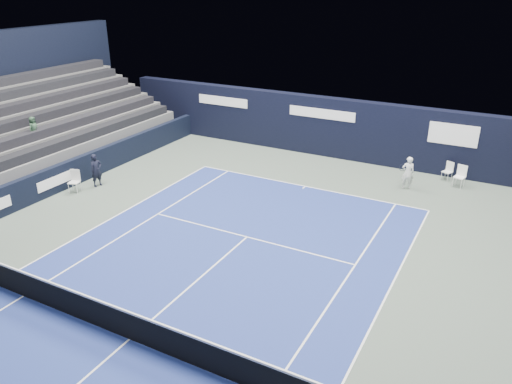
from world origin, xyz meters
TOP-DOWN VIEW (x-y plane):
  - ground at (0.00, 2.00)m, footprint 48.00×48.00m
  - court_surface at (0.00, 0.00)m, footprint 10.97×23.77m
  - folding_chair_back_a at (6.18, 15.20)m, footprint 0.54×0.53m
  - folding_chair_back_b at (5.58, 15.79)m, footprint 0.51×0.50m
  - line_judge_chair at (-8.81, 6.55)m, footprint 0.56×0.55m
  - line_judge at (-8.41, 7.49)m, footprint 0.49×0.63m
  - court_markings at (0.00, 0.00)m, footprint 11.03×23.83m
  - tennis_net at (0.00, 0.00)m, footprint 12.90×0.10m
  - back_sponsor_wall at (0.01, 16.50)m, footprint 26.00×0.63m
  - side_barrier_left at (-9.50, 5.97)m, footprint 0.33×22.00m
  - spectator_stand at (-13.28, 6.99)m, footprint 6.00×18.00m
  - tennis_player at (4.10, 13.83)m, footprint 0.65×0.89m

SIDE VIEW (x-z plane):
  - ground at x=0.00m, z-range 0.00..0.00m
  - court_surface at x=0.00m, z-range 0.00..0.01m
  - court_markings at x=0.00m, z-range 0.01..0.01m
  - folding_chair_back_b at x=5.58m, z-range 0.06..0.94m
  - tennis_net at x=0.00m, z-range -0.04..1.06m
  - line_judge_chair at x=-8.81m, z-range 0.07..1.07m
  - folding_chair_back_a at x=6.18m, z-range 0.07..1.08m
  - side_barrier_left at x=-9.50m, z-range 0.00..1.20m
  - tennis_player at x=4.10m, z-range 0.00..1.51m
  - line_judge at x=-8.41m, z-range 0.00..1.51m
  - back_sponsor_wall at x=0.01m, z-range 0.00..3.10m
  - spectator_stand at x=-13.28m, z-range -1.25..5.15m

